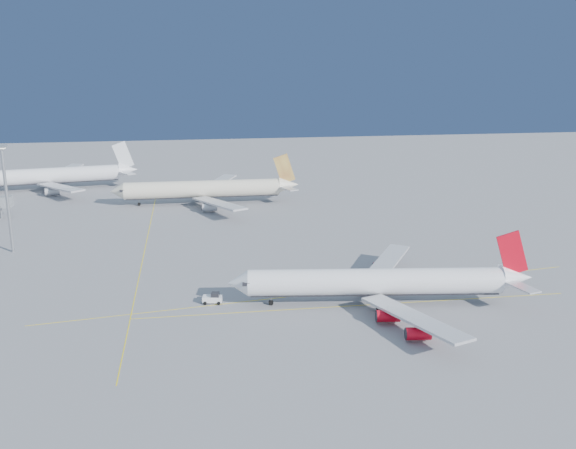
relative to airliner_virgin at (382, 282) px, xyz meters
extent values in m
plane|color=slate|center=(-10.21, 13.69, -4.64)|extent=(500.00, 500.00, 0.00)
cylinder|color=gray|center=(-96.21, 85.69, -2.04)|extent=(0.70, 0.70, 5.20)
cube|color=gray|center=(-94.21, 85.69, 0.56)|extent=(3.20, 3.60, 3.40)
cube|color=yellow|center=(-5.21, -0.31, -4.63)|extent=(90.00, 0.18, 0.02)
cube|color=yellow|center=(-10.21, 7.69, -4.63)|extent=(118.86, 16.88, 0.02)
cube|color=yellow|center=(-50.21, 43.69, -4.63)|extent=(0.18, 140.00, 0.02)
cylinder|color=white|center=(-1.35, 0.16, 0.16)|extent=(51.93, 11.57, 5.35)
cone|color=white|center=(-29.01, 3.54, 0.16)|extent=(4.77, 5.81, 5.35)
cone|color=white|center=(27.50, -3.36, 0.71)|extent=(7.03, 5.83, 5.08)
cube|color=black|center=(-27.27, 3.33, 0.71)|extent=(2.08, 5.22, 0.65)
cube|color=#B7B7BC|center=(1.48, -15.27, -1.32)|extent=(13.22, 26.84, 0.51)
cube|color=#B7B7BC|center=(5.11, 14.47, -1.32)|extent=(18.54, 25.03, 0.51)
cube|color=red|center=(26.12, -3.19, 5.87)|extent=(7.09, 1.27, 9.76)
cylinder|color=gray|center=(-22.38, 2.73, -3.07)|extent=(0.22, 0.22, 2.12)
cylinder|color=black|center=(-22.38, 2.73, -4.13)|extent=(1.09, 0.76, 1.01)
cylinder|color=gray|center=(-0.89, -3.70, -3.07)|extent=(0.30, 0.30, 2.12)
cylinder|color=black|center=(-0.89, -3.70, -4.13)|extent=(1.11, 0.95, 1.01)
cylinder|color=gray|center=(0.02, 3.81, -3.07)|extent=(0.30, 0.30, 2.12)
cylinder|color=black|center=(0.02, 3.81, -4.13)|extent=(1.11, 0.95, 1.01)
cylinder|color=red|center=(-1.64, -10.04, -3.05)|extent=(4.68, 2.83, 2.31)
cylinder|color=red|center=(1.27, -18.48, -3.05)|extent=(4.68, 2.83, 2.31)
cylinder|color=red|center=(0.82, 10.14, -3.05)|extent=(4.68, 2.83, 2.31)
cylinder|color=red|center=(5.68, 17.63, -3.05)|extent=(4.68, 2.83, 2.31)
cylinder|color=beige|center=(-33.85, 96.02, 0.50)|extent=(52.01, 6.21, 5.70)
cone|color=beige|center=(-62.02, 96.29, 0.50)|extent=(4.55, 5.74, 5.70)
cone|color=beige|center=(-4.37, 95.73, 1.10)|extent=(7.05, 5.48, 5.41)
cube|color=black|center=(-60.12, 96.28, 1.10)|extent=(1.65, 5.43, 0.70)
cube|color=#B7B7BC|center=(-29.18, 80.27, -1.06)|extent=(16.66, 27.47, 0.55)
cube|color=#B7B7BC|center=(-28.87, 111.67, -1.06)|extent=(17.11, 27.32, 0.55)
cube|color=gold|center=(-5.87, 95.74, 6.67)|extent=(7.69, 0.53, 10.57)
cylinder|color=gray|center=(-55.15, 96.23, -2.94)|extent=(0.24, 0.24, 2.30)
cylinder|color=black|center=(-55.15, 96.23, -4.09)|extent=(1.11, 0.71, 1.10)
cylinder|color=gray|center=(-32.89, 91.96, -2.94)|extent=(0.32, 0.32, 2.30)
cylinder|color=black|center=(-32.89, 91.96, -4.09)|extent=(1.11, 0.91, 1.10)
cylinder|color=gray|center=(-32.81, 100.05, -2.94)|extent=(0.32, 0.32, 2.30)
cylinder|color=black|center=(-32.81, 100.05, -4.09)|extent=(1.11, 0.91, 1.10)
cylinder|color=#B7B7BC|center=(-32.01, 83.10, -2.94)|extent=(4.82, 2.55, 2.50)
cylinder|color=#B7B7BC|center=(-31.76, 108.90, -2.94)|extent=(4.82, 2.55, 2.50)
cylinder|color=white|center=(-90.60, 128.36, 0.63)|extent=(51.93, 13.78, 5.79)
cone|color=white|center=(-61.52, 132.96, 1.25)|extent=(8.00, 6.56, 5.50)
cube|color=#B7B7BC|center=(-83.47, 113.61, -0.96)|extent=(20.36, 25.91, 0.57)
cube|color=#B7B7BC|center=(-88.37, 144.59, -0.96)|extent=(13.25, 28.23, 0.57)
cube|color=silver|center=(-63.05, 132.72, 6.98)|extent=(7.92, 1.70, 10.93)
cylinder|color=gray|center=(-88.94, 124.44, -2.89)|extent=(0.33, 0.33, 2.38)
cylinder|color=black|center=(-88.94, 124.44, -4.07)|extent=(1.27, 1.10, 1.14)
cylinder|color=gray|center=(-90.23, 132.60, -2.89)|extent=(0.33, 0.33, 2.38)
cylinder|color=black|center=(-90.23, 132.60, -4.07)|extent=(1.27, 1.10, 1.14)
cylinder|color=#B7B7BC|center=(-86.79, 115.91, -2.90)|extent=(5.30, 3.33, 2.58)
cylinder|color=#B7B7BC|center=(-90.81, 141.38, -2.90)|extent=(5.30, 3.33, 2.58)
cube|color=white|center=(-34.14, 5.57, -3.75)|extent=(4.25, 2.63, 1.19)
cube|color=black|center=(-33.55, 5.47, -2.86)|extent=(1.85, 1.93, 0.89)
cylinder|color=black|center=(-35.69, 4.78, -4.29)|extent=(0.74, 0.46, 0.69)
cylinder|color=black|center=(-35.33, 6.83, -4.29)|extent=(0.74, 0.46, 0.69)
cylinder|color=black|center=(-32.95, 4.31, -4.29)|extent=(0.74, 0.46, 0.69)
cylinder|color=black|center=(-32.60, 6.36, -4.29)|extent=(0.74, 0.46, 0.69)
cylinder|color=gray|center=(-83.69, 48.51, 8.94)|extent=(0.76, 0.76, 27.16)
cube|color=gray|center=(-83.69, 48.51, 22.74)|extent=(2.39, 2.39, 0.54)
cube|color=white|center=(-83.69, 48.51, 22.30)|extent=(1.74, 1.74, 0.27)
camera|label=1|loc=(-37.46, -118.41, 45.19)|focal=40.00mm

